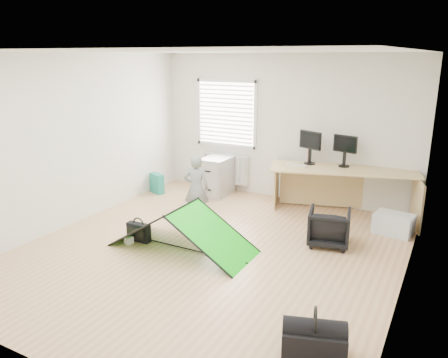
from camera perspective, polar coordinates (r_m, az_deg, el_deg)
The scene contains 18 objects.
ground at distance 6.24m, azimuth -1.77°, elevation -9.31°, with size 5.50×5.50×0.00m, color tan.
back_wall at distance 8.24m, azimuth 7.85°, elevation 6.63°, with size 5.00×0.02×2.70m, color silver.
window at distance 8.67m, azimuth 0.30°, elevation 8.56°, with size 1.20×0.06×1.20m, color silver.
radiator at distance 8.84m, azimuth 0.17°, elevation 1.45°, with size 1.00×0.12×0.60m, color silver.
desk at distance 7.70m, azimuth 15.11°, elevation -1.63°, with size 2.41×0.77×0.82m, color tan.
filing_cabinet at distance 8.52m, azimuth -0.96°, elevation 0.35°, with size 0.48×0.64×0.75m, color #A4A6A9.
monitor_left at distance 7.73m, azimuth 11.17°, elevation 3.48°, with size 0.45×0.10×0.43m, color black.
monitor_right at distance 7.68m, azimuth 15.47°, elevation 3.02°, with size 0.42×0.09×0.40m, color black.
keyboard at distance 7.63m, azimuth 9.32°, elevation 1.83°, with size 0.40×0.14×0.02m, color beige.
thermos at distance 7.94m, azimuth 11.06°, elevation 3.17°, with size 0.07×0.07×0.25m, color #CC7279.
office_chair at distance 6.50m, azimuth 13.56°, elevation -6.14°, with size 0.57×0.59×0.53m, color black.
person at distance 7.09m, azimuth -3.64°, elevation -1.27°, with size 0.41×0.27×1.13m, color gray.
kite at distance 6.19m, azimuth -5.45°, elevation -6.41°, with size 2.04×0.89×0.63m, color #13CA14, non-canonical shape.
storage_crate at distance 7.23m, azimuth 21.28°, elevation -5.47°, with size 0.56×0.39×0.31m, color silver.
tote_bag at distance 8.79m, azimuth -8.75°, elevation -0.57°, with size 0.33×0.14×0.39m, color #1C7F6F.
laptop_bag at distance 6.61m, azimuth -11.07°, elevation -6.83°, with size 0.37×0.11×0.28m, color black.
white_box at distance 6.59m, azimuth -12.32°, elevation -7.79°, with size 0.11×0.11×0.11m, color silver.
duffel_bag at distance 4.34m, azimuth 11.65°, elevation -20.13°, with size 0.58×0.29×0.25m, color black.
Camera 1 is at (2.85, -4.87, 2.66)m, focal length 35.00 mm.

